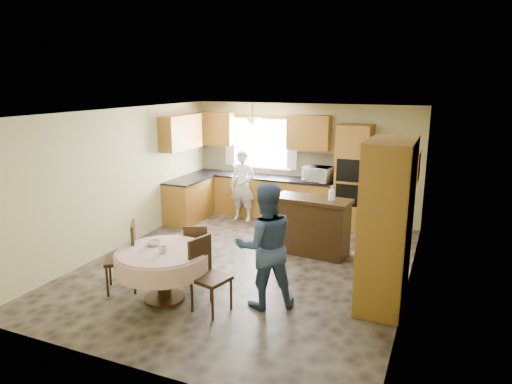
{
  "coord_description": "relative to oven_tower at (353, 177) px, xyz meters",
  "views": [
    {
      "loc": [
        2.89,
        -6.4,
        2.96
      ],
      "look_at": [
        0.02,
        0.3,
        1.18
      ],
      "focal_mm": 32.0,
      "sensor_mm": 36.0,
      "label": 1
    }
  ],
  "objects": [
    {
      "name": "bowl_table",
      "position": [
        -1.93,
        -4.14,
        -0.3
      ],
      "size": [
        0.24,
        0.24,
        0.06
      ],
      "primitive_type": "imported",
      "rotation": [
        0.0,
        0.0,
        0.26
      ],
      "color": "#B2B2B2",
      "rests_on": "dining_table"
    },
    {
      "name": "space_heater",
      "position": [
        0.91,
        -2.47,
        -0.8
      ],
      "size": [
        0.39,
        0.28,
        0.52
      ],
      "primitive_type": "cube",
      "rotation": [
        0.0,
        0.0,
        0.05
      ],
      "color": "black",
      "rests_on": "floor"
    },
    {
      "name": "bowl_sideboard",
      "position": [
        -0.74,
        -1.75,
        -0.09
      ],
      "size": [
        0.21,
        0.21,
        0.05
      ],
      "primitive_type": "imported",
      "rotation": [
        0.0,
        0.0,
        0.09
      ],
      "color": "#B2B2B2",
      "rests_on": "sideboard"
    },
    {
      "name": "curtain_right",
      "position": [
        -1.4,
        0.24,
        0.59
      ],
      "size": [
        0.22,
        0.02,
        1.15
      ],
      "primitive_type": "cube",
      "color": "white",
      "rests_on": "wall_back"
    },
    {
      "name": "oven_upper",
      "position": [
        0.0,
        -0.31,
        0.19
      ],
      "size": [
        0.56,
        0.01,
        0.45
      ],
      "primitive_type": "cube",
      "color": "black",
      "rests_on": "oven_tower"
    },
    {
      "name": "cupboard",
      "position": [
        1.07,
        -3.13,
        0.06
      ],
      "size": [
        0.59,
        1.17,
        2.24
      ],
      "primitive_type": "cube",
      "color": "#B98331",
      "rests_on": "floor"
    },
    {
      "name": "backsplash",
      "position": [
        -2.0,
        0.3,
        0.12
      ],
      "size": [
        3.3,
        0.02,
        0.55
      ],
      "primitive_type": "cube",
      "color": "beige",
      "rests_on": "wall_back"
    },
    {
      "name": "chair_right",
      "position": [
        -1.04,
        -4.24,
        -0.52
      ],
      "size": [
        0.51,
        0.51,
        0.98
      ],
      "rotation": [
        0.0,
        0.0,
        1.33
      ],
      "color": "#3C2710",
      "rests_on": "floor"
    },
    {
      "name": "wall_cab_right",
      "position": [
        -1.0,
        0.15,
        0.85
      ],
      "size": [
        0.9,
        0.33,
        0.72
      ],
      "primitive_type": "cube",
      "color": "#B87F2E",
      "rests_on": "wall_back"
    },
    {
      "name": "wall_right",
      "position": [
        1.35,
        -2.69,
        0.19
      ],
      "size": [
        0.02,
        6.0,
        2.5
      ],
      "primitive_type": "cube",
      "color": "tan",
      "rests_on": "floor"
    },
    {
      "name": "pendant",
      "position": [
        -2.15,
        -0.19,
        1.06
      ],
      "size": [
        0.36,
        0.36,
        0.18
      ],
      "primitive_type": "cone",
      "rotation": [
        3.14,
        0.0,
        0.0
      ],
      "color": "beige",
      "rests_on": "ceiling"
    },
    {
      "name": "chair_back",
      "position": [
        -1.66,
        -3.44,
        -0.58
      ],
      "size": [
        0.49,
        0.49,
        0.87
      ],
      "rotation": [
        0.0,
        0.0,
        3.55
      ],
      "color": "#3C2710",
      "rests_on": "floor"
    },
    {
      "name": "curtain_left",
      "position": [
        -2.9,
        0.24,
        0.59
      ],
      "size": [
        0.22,
        0.02,
        1.15
      ],
      "primitive_type": "cube",
      "color": "white",
      "rests_on": "wall_back"
    },
    {
      "name": "counter_back",
      "position": [
        -2.0,
        0.01,
        -0.16
      ],
      "size": [
        3.3,
        0.64,
        0.04
      ],
      "primitive_type": "cube",
      "color": "black",
      "rests_on": "base_cab_back"
    },
    {
      "name": "wall_back",
      "position": [
        -1.15,
        0.31,
        0.19
      ],
      "size": [
        5.0,
        0.02,
        2.5
      ],
      "primitive_type": "cube",
      "color": "tan",
      "rests_on": "floor"
    },
    {
      "name": "wall_cab_side",
      "position": [
        -3.48,
        -0.89,
        0.85
      ],
      "size": [
        0.33,
        1.2,
        0.72
      ],
      "primitive_type": "cube",
      "color": "#B87F2E",
      "rests_on": "wall_left"
    },
    {
      "name": "counter_left",
      "position": [
        -3.35,
        -0.89,
        -0.16
      ],
      "size": [
        0.64,
        1.2,
        0.04
      ],
      "primitive_type": "cube",
      "color": "black",
      "rests_on": "base_cab_left"
    },
    {
      "name": "dining_table",
      "position": [
        -1.72,
        -4.24,
        -0.49
      ],
      "size": [
        1.28,
        1.28,
        0.73
      ],
      "color": "#3C2710",
      "rests_on": "floor"
    },
    {
      "name": "chair_left",
      "position": [
        -2.39,
        -4.18,
        -0.51
      ],
      "size": [
        0.6,
        0.6,
        1.0
      ],
      "rotation": [
        0.0,
        0.0,
        -0.97
      ],
      "color": "#3C2710",
      "rests_on": "floor"
    },
    {
      "name": "cup_table",
      "position": [
        -1.65,
        -4.32,
        -0.29
      ],
      "size": [
        0.14,
        0.14,
        0.09
      ],
      "primitive_type": "imported",
      "rotation": [
        0.0,
        0.0,
        -0.3
      ],
      "color": "#B2B2B2",
      "rests_on": "dining_table"
    },
    {
      "name": "person_sink",
      "position": [
        -2.28,
        -0.42,
        -0.29
      ],
      "size": [
        0.58,
        0.39,
        1.53
      ],
      "primitive_type": "imported",
      "rotation": [
        0.0,
        0.0,
        0.05
      ],
      "color": "silver",
      "rests_on": "floor"
    },
    {
      "name": "base_cab_back",
      "position": [
        -2.0,
        0.01,
        -0.62
      ],
      "size": [
        3.3,
        0.6,
        0.88
      ],
      "primitive_type": "cube",
      "color": "#B98331",
      "rests_on": "floor"
    },
    {
      "name": "wall_front",
      "position": [
        -1.15,
        -5.69,
        0.19
      ],
      "size": [
        5.0,
        0.02,
        2.5
      ],
      "primitive_type": "cube",
      "color": "tan",
      "rests_on": "floor"
    },
    {
      "name": "wall_left",
      "position": [
        -3.65,
        -2.69,
        0.19
      ],
      "size": [
        0.02,
        6.0,
        2.5
      ],
      "primitive_type": "cube",
      "color": "tan",
      "rests_on": "floor"
    },
    {
      "name": "microwave",
      "position": [
        -0.73,
        -0.04,
        0.02
      ],
      "size": [
        0.63,
        0.48,
        0.32
      ],
      "primitive_type": "imported",
      "rotation": [
        0.0,
        0.0,
        -0.17
      ],
      "color": "silver",
      "rests_on": "counter_back"
    },
    {
      "name": "framed_picture",
      "position": [
        1.32,
        -1.86,
        0.63
      ],
      "size": [
        0.06,
        0.54,
        0.44
      ],
      "color": "gold",
      "rests_on": "wall_right"
    },
    {
      "name": "wall_cab_left",
      "position": [
        -3.2,
        0.15,
        0.85
      ],
      "size": [
        0.85,
        0.33,
        0.72
      ],
      "primitive_type": "cube",
      "color": "#B87F2E",
      "rests_on": "wall_back"
    },
    {
      "name": "bottle_sideboard",
      "position": [
        -0.01,
        -1.75,
        0.04
      ],
      "size": [
        0.14,
        0.14,
        0.31
      ],
      "primitive_type": "imported",
      "rotation": [
        0.0,
        0.0,
        -0.18
      ],
      "color": "silver",
      "rests_on": "sideboard"
    },
    {
      "name": "sideboard",
      "position": [
        -0.34,
        -1.75,
        -0.59
      ],
      "size": [
        1.36,
        0.65,
        0.94
      ],
      "primitive_type": "cube",
      "rotation": [
        0.0,
        0.0,
        -0.08
      ],
      "color": "#3C2710",
      "rests_on": "floor"
    },
    {
      "name": "ceiling",
      "position": [
        -1.15,
        -2.69,
        1.44
      ],
      "size": [
        5.0,
        6.0,
        0.01
      ],
      "primitive_type": "cube",
      "color": "white",
      "rests_on": "wall_back"
    },
    {
      "name": "floor",
      "position": [
        -1.15,
        -2.69,
        -1.06
      ],
      "size": [
        5.0,
        6.0,
        0.01
      ],
      "primitive_type": "cube",
      "color": "brown",
      "rests_on": "ground"
    },
    {
      "name": "window",
      "position": [
        -2.15,
        0.29,
        0.54
      ],
      "size": [
        1.4,
        0.03,
        1.1
      ],
      "primitive_type": "cube",
      "color": "white",
      "rests_on": "wall_back"
    },
    {
      "name": "person_dining",
      "position": [
        -0.38,
        -3.84,
        -0.21
      ],
      "size": [
        1.04,
        0.99,
        1.69
      ],
      "primitive_type": "imported",
      "rotation": [
        0.0,
        0.0,
        3.72
      ],
      "color": "#364C75",
      "rests_on": "floor"
    },
    {
      "name": "oven_tower",
      "position": [
        0.0,
        0.0,
        0.0
      ],
      "size": [
        0.66,
        0.62,
        2.12
      ],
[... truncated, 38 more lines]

